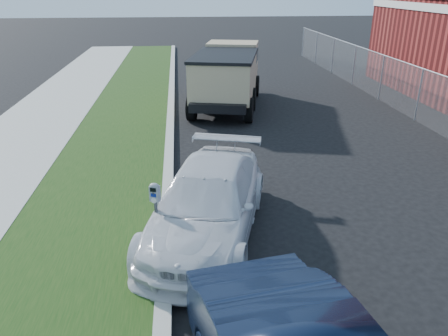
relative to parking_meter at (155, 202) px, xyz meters
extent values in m
plane|color=black|center=(2.72, 0.42, -1.03)|extent=(120.00, 120.00, 0.00)
cube|color=#97978F|center=(0.12, 2.42, -0.95)|extent=(0.25, 50.00, 0.15)
cube|color=#15360E|center=(-1.48, 2.42, -0.96)|extent=(3.00, 50.00, 0.13)
plane|color=slate|center=(8.72, 7.42, -0.13)|extent=(0.00, 30.00, 30.00)
cylinder|color=#969BA3|center=(8.72, 7.42, 0.77)|extent=(0.04, 30.00, 0.04)
cylinder|color=#969BA3|center=(8.72, 7.42, -0.13)|extent=(0.06, 0.06, 1.80)
cylinder|color=#969BA3|center=(8.72, 10.42, -0.13)|extent=(0.06, 0.06, 1.80)
cylinder|color=#969BA3|center=(8.72, 13.42, -0.13)|extent=(0.06, 0.06, 1.80)
cylinder|color=#969BA3|center=(8.72, 16.42, -0.13)|extent=(0.06, 0.06, 1.80)
cylinder|color=#969BA3|center=(8.72, 19.42, -0.13)|extent=(0.06, 0.06, 1.80)
cylinder|color=#969BA3|center=(8.72, 22.42, -0.13)|extent=(0.06, 0.06, 1.80)
cylinder|color=#3F4247|center=(0.00, 0.00, -0.45)|extent=(0.08, 0.08, 0.91)
cube|color=gray|center=(0.00, 0.00, 0.16)|extent=(0.19, 0.17, 0.27)
ellipsoid|color=gray|center=(0.00, 0.00, 0.30)|extent=(0.20, 0.17, 0.10)
cube|color=black|center=(-0.02, -0.05, 0.25)|extent=(0.10, 0.05, 0.07)
cube|color=navy|center=(-0.02, -0.05, 0.15)|extent=(0.09, 0.05, 0.06)
cylinder|color=silver|center=(-0.02, -0.05, 0.05)|extent=(0.09, 0.05, 0.10)
cube|color=#3F4247|center=(-0.02, -0.05, 0.18)|extent=(0.04, 0.02, 0.05)
imported|color=silver|center=(0.92, 0.65, -0.37)|extent=(3.03, 4.87, 1.32)
cube|color=black|center=(2.30, 9.92, -0.40)|extent=(3.12, 5.85, 0.30)
cube|color=tan|center=(2.75, 11.87, 0.32)|extent=(2.34, 1.98, 1.74)
cube|color=black|center=(2.75, 11.87, 0.67)|extent=(2.37, 2.01, 0.52)
cube|color=tan|center=(2.15, 9.24, 0.32)|extent=(2.86, 4.03, 1.39)
cube|color=black|center=(2.15, 9.24, 1.04)|extent=(2.96, 4.13, 0.10)
cube|color=black|center=(2.94, 12.67, -0.46)|extent=(2.06, 0.60, 0.26)
cylinder|color=black|center=(1.76, 12.01, -0.59)|extent=(0.47, 0.91, 0.87)
cylinder|color=black|center=(3.71, 11.56, -0.59)|extent=(0.47, 0.91, 0.87)
cylinder|color=black|center=(1.23, 9.72, -0.59)|extent=(0.47, 0.91, 0.87)
cylinder|color=black|center=(3.18, 9.27, -0.59)|extent=(0.47, 0.91, 0.87)
cylinder|color=black|center=(0.88, 8.20, -0.59)|extent=(0.47, 0.91, 0.87)
cylinder|color=black|center=(2.83, 7.75, -0.59)|extent=(0.47, 0.91, 0.87)
camera|label=1|loc=(0.49, -6.70, 3.43)|focal=35.00mm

